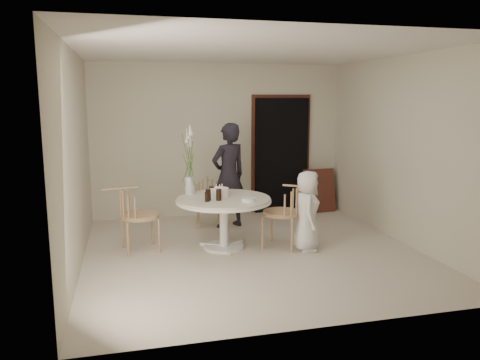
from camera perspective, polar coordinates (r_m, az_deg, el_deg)
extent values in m
plane|color=beige|center=(6.54, 1.52, -8.72)|extent=(4.50, 4.50, 0.00)
plane|color=silver|center=(6.23, 1.64, 15.53)|extent=(4.50, 4.50, 0.00)
plane|color=beige|center=(8.42, -2.51, 4.85)|extent=(4.50, 0.00, 4.50)
plane|color=beige|center=(4.14, 9.88, -0.51)|extent=(4.50, 0.00, 4.50)
plane|color=beige|center=(6.05, -19.44, 2.33)|extent=(0.00, 4.50, 4.50)
plane|color=beige|center=(7.17, 19.21, 3.44)|extent=(0.00, 4.50, 4.50)
cube|color=black|center=(8.69, 5.05, 2.99)|extent=(1.00, 0.10, 2.10)
cube|color=#572C1E|center=(8.73, 4.97, 3.42)|extent=(1.12, 0.03, 2.22)
cylinder|color=white|center=(6.69, -1.97, -8.12)|extent=(0.56, 0.56, 0.04)
cylinder|color=white|center=(6.59, -1.99, -5.44)|extent=(0.12, 0.12, 0.65)
cylinder|color=white|center=(6.51, -2.01, -2.55)|extent=(1.33, 1.33, 0.03)
cylinder|color=beige|center=(6.51, -2.01, -2.34)|extent=(1.30, 1.30, 0.04)
cube|color=#572C1E|center=(8.82, 9.66, -1.28)|extent=(0.62, 0.22, 0.80)
cylinder|color=tan|center=(7.58, -5.02, -4.56)|extent=(0.03, 0.03, 0.40)
cylinder|color=tan|center=(7.61, -2.31, -4.46)|extent=(0.03, 0.03, 0.40)
cylinder|color=tan|center=(7.92, -5.23, -3.92)|extent=(0.03, 0.03, 0.40)
cylinder|color=tan|center=(7.96, -2.64, -3.83)|extent=(0.03, 0.03, 0.40)
cylinder|color=tan|center=(7.71, -3.82, -2.60)|extent=(0.45, 0.45, 0.04)
cylinder|color=tan|center=(6.97, 3.86, -5.54)|extent=(0.03, 0.03, 0.47)
cylinder|color=tan|center=(6.58, 2.78, -6.45)|extent=(0.03, 0.03, 0.47)
cylinder|color=tan|center=(6.86, 7.24, -5.84)|extent=(0.03, 0.03, 0.47)
cylinder|color=tan|center=(6.47, 6.35, -6.79)|extent=(0.03, 0.03, 0.47)
cylinder|color=tan|center=(6.65, 5.09, -4.01)|extent=(0.53, 0.53, 0.05)
cylinder|color=tan|center=(6.52, -9.83, -6.76)|extent=(0.03, 0.03, 0.47)
cylinder|color=tan|center=(6.91, -10.66, -5.82)|extent=(0.03, 0.03, 0.47)
cylinder|color=tan|center=(6.44, -13.50, -7.09)|extent=(0.03, 0.03, 0.47)
cylinder|color=tan|center=(6.84, -14.12, -6.12)|extent=(0.03, 0.03, 0.47)
cylinder|color=tan|center=(6.61, -12.11, -4.29)|extent=(0.53, 0.53, 0.05)
imported|color=black|center=(7.59, -1.39, 0.54)|extent=(0.73, 0.61, 1.71)
imported|color=white|center=(6.52, 8.18, -3.77)|extent=(0.49, 0.62, 1.12)
cylinder|color=white|center=(6.55, -2.51, -1.52)|extent=(0.26, 0.26, 0.12)
cylinder|color=#FCD89F|center=(6.54, -2.52, -0.77)|extent=(0.01, 0.01, 0.05)
cylinder|color=#FCD89F|center=(6.57, -2.22, -0.70)|extent=(0.01, 0.01, 0.05)
cylinder|color=#FCD89F|center=(6.55, -2.91, -0.75)|extent=(0.01, 0.01, 0.05)
cylinder|color=black|center=(6.26, -4.03, -2.04)|extent=(0.07, 0.07, 0.13)
cylinder|color=black|center=(6.31, -2.60, -1.81)|extent=(0.08, 0.08, 0.16)
cylinder|color=black|center=(6.31, -3.89, -1.83)|extent=(0.09, 0.09, 0.16)
cylinder|color=black|center=(6.58, -3.48, -1.39)|extent=(0.09, 0.09, 0.15)
cylinder|color=white|center=(6.25, 1.02, -2.43)|extent=(0.21, 0.21, 0.05)
cylinder|color=silver|center=(6.75, -6.16, -0.67)|extent=(0.14, 0.14, 0.26)
cylinder|color=#40692D|center=(6.71, -6.05, 2.05)|extent=(0.01, 0.01, 0.64)
cone|color=white|center=(6.68, -6.10, 4.78)|extent=(0.06, 0.06, 0.16)
cylinder|color=#40692D|center=(6.71, -6.38, 2.28)|extent=(0.01, 0.01, 0.70)
cone|color=white|center=(6.67, -6.44, 5.24)|extent=(0.06, 0.06, 0.16)
cylinder|color=#40692D|center=(6.67, -6.38, 2.47)|extent=(0.01, 0.01, 0.75)
cone|color=white|center=(6.63, -6.45, 5.68)|extent=(0.06, 0.06, 0.16)
cylinder|color=#40692D|center=(6.67, -6.05, 2.71)|extent=(0.01, 0.01, 0.81)
cone|color=white|center=(6.63, -6.12, 6.16)|extent=(0.06, 0.06, 0.16)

